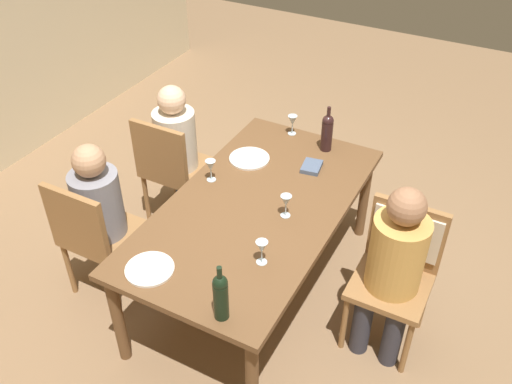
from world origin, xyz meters
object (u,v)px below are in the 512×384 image
Objects in this scene: wine_bottle_tall_green at (327,131)px; dinner_plate_guest_left at (150,269)px; wine_glass_near_left at (211,166)px; wine_glass_far at (262,248)px; person_man_bearded at (178,144)px; wine_glass_centre at (286,202)px; chair_far_right at (171,165)px; chair_near at (400,255)px; person_woman_host at (102,208)px; dining_table at (256,214)px; wine_bottle_dark_red at (221,295)px; person_man_guest at (394,263)px; dinner_plate_host at (249,158)px; chair_far_left at (93,233)px; wine_glass_near_right at (292,121)px.

wine_bottle_tall_green reaches higher than dinner_plate_guest_left.
wine_glass_far is (-0.52, -0.64, 0.00)m from wine_glass_near_left.
person_man_bearded is 4.27× the size of dinner_plate_guest_left.
wine_bottle_tall_green reaches higher than wine_glass_centre.
chair_far_right and chair_near have the same top height.
wine_glass_centre is (-0.46, -1.09, 0.18)m from person_man_bearded.
person_woman_host is at bearing -90.00° from chair_far_right.
dining_table is 1.67× the size of person_woman_host.
wine_bottle_dark_red reaches higher than chair_near.
person_man_guest reaches higher than person_man_bearded.
wine_glass_far is at bearing -147.71° from dinner_plate_host.
wine_bottle_tall_green is 2.24× the size of wine_glass_far.
dining_table is 0.91m from wine_bottle_dark_red.
dinner_plate_host is at bearing 32.29° from wine_glass_far.
dinner_plate_host is at bearing -2.72° from person_man_bearded.
wine_bottle_tall_green is 2.24× the size of wine_glass_centre.
wine_bottle_tall_green reaches higher than chair_far_right.
wine_glass_centre is at bearing 7.71° from wine_glass_far.
chair_far_right is at bearing 113.45° from wine_bottle_tall_green.
person_man_guest reaches higher than chair_far_left.
chair_far_right is 1.00× the size of chair_near.
person_woman_host reaches higher than chair_far_left.
wine_bottle_tall_green is at bearing -13.86° from dinner_plate_guest_left.
chair_far_left is at bearing 119.90° from dining_table.
chair_near is at bearing -131.27° from wine_bottle_tall_green.
chair_near reaches higher than dining_table.
wine_glass_near_right is at bearing -40.26° from person_man_guest.
wine_glass_centre is 0.56× the size of dinner_plate_guest_left.
wine_bottle_dark_red is at bearing -162.98° from dining_table.
person_man_guest is at bearing -91.68° from dining_table.
dinner_plate_host is at bearing -14.31° from chair_near.
wine_glass_near_right is 1.00× the size of wine_glass_far.
person_woman_host is 4.27× the size of dinner_plate_guest_left.
wine_bottle_tall_green is (1.18, -1.03, 0.22)m from person_woman_host.
chair_far_right is 0.82× the size of person_woman_host.
person_woman_host is at bearing 11.82° from person_man_guest.
chair_far_left is 2.76× the size of wine_bottle_tall_green.
chair_near reaches higher than dinner_plate_guest_left.
wine_glass_near_right is 0.54× the size of dinner_plate_host.
dining_table is at bearing 29.90° from chair_far_left.
wine_glass_far is at bearing -37.29° from person_man_bearded.
dining_table is at bearing 169.96° from wine_bottle_tall_green.
wine_bottle_tall_green is at bearing -36.99° from wine_glass_near_left.
person_man_bearded is at bearing 90.00° from chair_far_left.
chair_near is 1.04m from wine_bottle_tall_green.
person_man_guest is at bearing -57.58° from wine_glass_far.
chair_near is at bearing -6.83° from chair_far_right.
wine_glass_near_right is at bearing 10.43° from dining_table.
person_man_bearded reaches higher than dinner_plate_guest_left.
dinner_plate_host is at bearing 1.59° from dinner_plate_guest_left.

